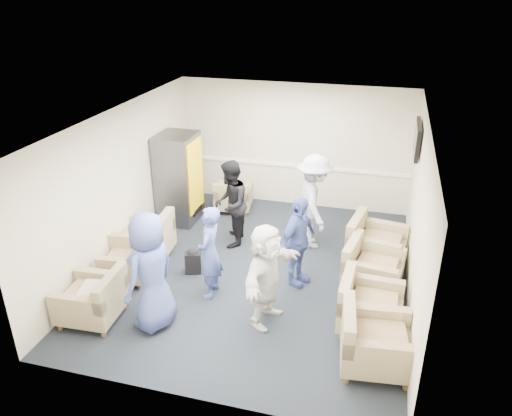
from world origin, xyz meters
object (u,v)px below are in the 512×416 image
(armchair_right_midfar, at_px, (369,269))
(armchair_right_far, at_px, (373,245))
(armchair_right_midnear, at_px, (366,307))
(person_mid_right, at_px, (298,242))
(vending_machine, at_px, (179,178))
(person_mid_left, at_px, (210,252))
(person_back_left, at_px, (230,204))
(armchair_left_mid, at_px, (130,263))
(armchair_left_far, at_px, (147,241))
(armchair_left_near, at_px, (95,300))
(armchair_corner, at_px, (233,198))
(person_front_right, at_px, (266,275))
(person_front_left, at_px, (151,272))
(person_back_right, at_px, (314,202))
(armchair_right_near, at_px, (371,343))

(armchair_right_midfar, xyz_separation_m, armchair_right_far, (0.02, 0.79, 0.02))
(armchair_right_midnear, distance_m, person_mid_right, 1.55)
(vending_machine, bearing_deg, person_mid_left, -57.67)
(vending_machine, xyz_separation_m, person_back_left, (1.34, -0.74, -0.09))
(person_mid_right, bearing_deg, armchair_left_mid, 125.78)
(armchair_left_far, xyz_separation_m, vending_machine, (-0.06, 1.68, 0.56))
(armchair_left_near, distance_m, armchair_right_far, 4.72)
(armchair_corner, bearing_deg, person_front_right, 106.51)
(person_back_left, bearing_deg, armchair_left_far, -63.81)
(person_mid_right, bearing_deg, armchair_left_far, 112.09)
(person_front_left, xyz_separation_m, person_mid_left, (0.53, 0.94, -0.13))
(armchair_right_midnear, bearing_deg, person_mid_right, 55.25)
(armchair_left_near, bearing_deg, vending_machine, 178.97)
(person_back_left, relative_size, person_mid_right, 1.07)
(person_front_left, bearing_deg, armchair_right_far, 146.34)
(armchair_left_far, relative_size, person_back_right, 0.55)
(person_mid_left, height_order, person_front_right, person_front_right)
(person_front_left, bearing_deg, person_back_right, 163.99)
(armchair_right_near, bearing_deg, armchair_left_mid, 68.60)
(armchair_right_far, distance_m, vending_machine, 4.10)
(armchair_right_midfar, bearing_deg, armchair_left_mid, 110.43)
(armchair_left_mid, distance_m, person_back_right, 3.44)
(armchair_right_midfar, relative_size, person_front_left, 0.56)
(armchair_left_far, distance_m, armchair_right_near, 4.40)
(armchair_left_far, xyz_separation_m, person_mid_left, (1.48, -0.75, 0.40))
(armchair_right_midfar, bearing_deg, armchair_right_midnear, -169.22)
(armchair_right_near, bearing_deg, person_mid_left, 62.38)
(armchair_left_far, relative_size, person_back_left, 0.60)
(vending_machine, height_order, person_front_left, vending_machine)
(person_back_left, distance_m, person_front_right, 2.45)
(armchair_corner, relative_size, person_mid_left, 0.56)
(person_back_left, bearing_deg, person_mid_right, 45.22)
(armchair_left_far, height_order, person_mid_right, person_mid_right)
(armchair_right_far, height_order, person_back_right, person_back_right)
(armchair_right_near, xyz_separation_m, person_back_right, (-1.26, 3.03, 0.54))
(person_front_left, bearing_deg, armchair_left_far, -135.19)
(armchair_left_mid, bearing_deg, armchair_left_far, 172.61)
(armchair_right_midfar, distance_m, person_front_left, 3.50)
(armchair_right_midnear, xyz_separation_m, armchair_right_midfar, (-0.02, 1.05, 0.00))
(armchair_corner, relative_size, person_mid_right, 0.55)
(person_mid_right, bearing_deg, armchair_right_far, -28.21)
(armchair_right_midnear, xyz_separation_m, vending_machine, (-3.99, 2.65, 0.58))
(armchair_corner, distance_m, person_back_left, 1.58)
(armchair_right_near, bearing_deg, person_front_left, 82.57)
(armchair_right_far, xyz_separation_m, vending_machine, (-3.98, 0.81, 0.55))
(vending_machine, xyz_separation_m, person_mid_left, (1.54, -2.43, -0.16))
(armchair_left_near, distance_m, person_mid_left, 1.84)
(armchair_corner, height_order, person_front_right, person_front_right)
(armchair_right_far, bearing_deg, person_back_left, 98.37)
(person_mid_right, bearing_deg, person_back_right, 21.75)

